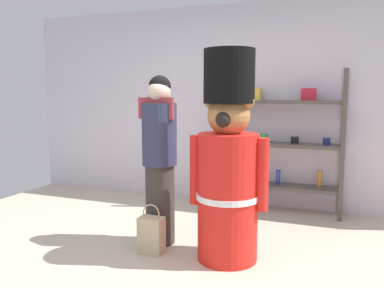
{
  "coord_description": "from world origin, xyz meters",
  "views": [
    {
      "loc": [
        1.16,
        -2.83,
        1.45
      ],
      "look_at": [
        -0.08,
        0.43,
        1.0
      ],
      "focal_mm": 36.49,
      "sensor_mm": 36.0,
      "label": 1
    }
  ],
  "objects_px": {
    "teddy_bear_guard": "(228,167)",
    "person_shopper": "(160,157)",
    "shopping_bag": "(151,235)",
    "merchandise_shelf": "(279,140)"
  },
  "relations": [
    {
      "from": "shopping_bag",
      "to": "teddy_bear_guard",
      "type": "bearing_deg",
      "value": 10.7
    },
    {
      "from": "shopping_bag",
      "to": "merchandise_shelf",
      "type": "bearing_deg",
      "value": 63.65
    },
    {
      "from": "shopping_bag",
      "to": "person_shopper",
      "type": "bearing_deg",
      "value": 98.1
    },
    {
      "from": "teddy_bear_guard",
      "to": "person_shopper",
      "type": "distance_m",
      "value": 0.73
    },
    {
      "from": "merchandise_shelf",
      "to": "shopping_bag",
      "type": "height_order",
      "value": "merchandise_shelf"
    },
    {
      "from": "teddy_bear_guard",
      "to": "person_shopper",
      "type": "relative_size",
      "value": 1.12
    },
    {
      "from": "merchandise_shelf",
      "to": "person_shopper",
      "type": "xyz_separation_m",
      "value": [
        -0.91,
        -1.48,
        -0.03
      ]
    },
    {
      "from": "teddy_bear_guard",
      "to": "shopping_bag",
      "type": "height_order",
      "value": "teddy_bear_guard"
    },
    {
      "from": "teddy_bear_guard",
      "to": "shopping_bag",
      "type": "distance_m",
      "value": 0.95
    },
    {
      "from": "teddy_bear_guard",
      "to": "person_shopper",
      "type": "bearing_deg",
      "value": 169.01
    }
  ]
}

